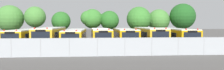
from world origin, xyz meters
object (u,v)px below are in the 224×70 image
Objects in this scene: school_bus_3 at (101,37)px; school_bus_0 at (25,37)px; tree_4 at (109,20)px; tree_7 at (182,16)px; school_bus_6 at (173,36)px; school_bus_5 at (149,36)px; tree_2 at (61,21)px; tree_3 at (91,19)px; tree_1 at (35,17)px; tree_5 at (138,19)px; tree_0 at (10,18)px; school_bus_2 at (75,37)px; tree_6 at (159,20)px; school_bus_1 at (51,36)px; school_bus_4 at (125,37)px.

school_bus_0 is at bearing -2.10° from school_bus_3.
tree_4 is 13.31m from tree_7.
tree_7 is (4.76, 8.52, 3.10)m from school_bus_6.
school_bus_6 is (3.44, 0.12, -0.05)m from school_bus_5.
tree_2 is at bearing -27.48° from school_bus_6.
tree_3 reaches higher than school_bus_6.
tree_7 is (25.70, 0.64, 0.19)m from tree_1.
tree_1 is 12.44m from tree_4.
school_bus_3 is 17.49m from tree_7.
school_bus_0 is 1.90× the size of tree_4.
tree_2 is 13.34m from tree_5.
tree_0 is 13.71m from tree_3.
school_bus_2 is 17.37m from tree_6.
school_bus_0 is 9.15m from tree_2.
school_bus_1 is 9.87m from tree_3.
tree_6 reaches higher than school_bus_2.
tree_6 is (4.16, 9.50, 2.34)m from school_bus_5.
school_bus_6 is 10.24m from tree_7.
tree_3 is (-8.10, 7.91, 2.54)m from school_bus_5.
school_bus_2 is 1.18× the size of school_bus_4.
school_bus_0 is 19.02m from tree_5.
tree_1 is 1.12× the size of tree_4.
school_bus_1 is 1.70× the size of tree_7.
school_bus_0 is 1.69× the size of tree_1.
school_bus_6 is at bearing -68.21° from tree_5.
school_bus_3 is 1.67× the size of tree_6.
tree_2 is 0.77× the size of tree_7.
tree_3 is at bearing -3.14° from tree_0.
school_bus_5 is at bearing -44.31° from tree_3.
tree_2 is 0.92× the size of tree_3.
tree_1 is at bearing -177.15° from tree_2.
tree_0 is at bearing -45.55° from school_bus_1.
tree_1 reaches higher than tree_2.
tree_2 is at bearing -38.97° from school_bus_4.
tree_6 is (10.89, 9.42, 2.40)m from school_bus_3.
tree_2 is at bearing -178.88° from tree_7.
tree_7 is (11.58, 8.38, 3.12)m from school_bus_4.
tree_6 is at bearing -95.87° from school_bus_6.
tree_3 is at bearing -103.57° from school_bus_2.
tree_7 is at bearing 2.62° from tree_5.
tree_7 is (8.02, 0.37, 0.54)m from tree_5.
tree_1 is at bearing -8.59° from tree_0.
tree_4 is at bearing -177.16° from tree_7.
school_bus_6 is at bearing -179.42° from school_bus_0.
school_bus_5 is at bearing -24.60° from tree_1.
school_bus_2 is 9.06m from tree_2.
tree_7 reaches higher than school_bus_0.
school_bus_4 is at bearing -177.63° from school_bus_1.
school_bus_5 is 3.44m from school_bus_6.
school_bus_5 is 1.71× the size of tree_1.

